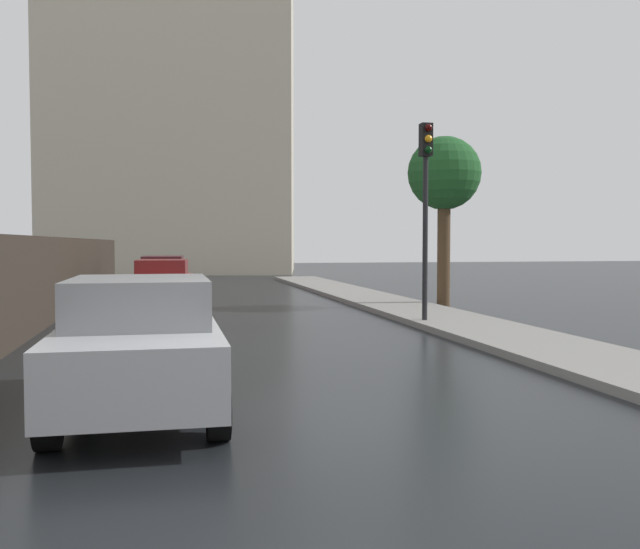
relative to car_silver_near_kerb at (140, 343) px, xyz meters
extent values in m
plane|color=black|center=(1.79, -1.17, -0.79)|extent=(120.00, 120.00, 0.00)
cube|color=#B2B5BA|center=(0.00, 0.03, -0.12)|extent=(1.71, 4.28, 0.70)
cube|color=gray|center=(0.00, -0.10, 0.49)|extent=(1.50, 2.01, 0.51)
cylinder|color=black|center=(0.78, -1.38, -0.47)|extent=(0.22, 0.64, 0.64)
cylinder|color=black|center=(-0.78, -1.39, -0.47)|extent=(0.22, 0.64, 0.64)
cylinder|color=black|center=(0.78, 1.44, -0.47)|extent=(0.22, 0.64, 0.64)
cylinder|color=black|center=(-0.78, 1.44, -0.47)|extent=(0.22, 0.64, 0.64)
cube|color=maroon|center=(0.09, 14.14, -0.18)|extent=(2.01, 4.48, 0.58)
cube|color=maroon|center=(0.10, 14.37, 0.36)|extent=(1.64, 2.03, 0.51)
cylinder|color=black|center=(0.77, 12.64, -0.47)|extent=(0.26, 0.65, 0.64)
cylinder|color=black|center=(-0.80, 12.75, -0.47)|extent=(0.26, 0.65, 0.64)
cylinder|color=black|center=(0.97, 15.53, -0.47)|extent=(0.26, 0.65, 0.64)
cylinder|color=black|center=(-0.60, 15.64, -0.47)|extent=(0.26, 0.65, 0.64)
cube|color=maroon|center=(0.07, 19.80, -0.18)|extent=(1.93, 4.49, 0.59)
cube|color=#461C22|center=(0.07, 19.90, 0.38)|extent=(1.62, 2.43, 0.52)
cylinder|color=black|center=(0.77, 18.31, -0.47)|extent=(0.25, 0.64, 0.63)
cylinder|color=black|center=(-0.79, 18.39, -0.47)|extent=(0.25, 0.64, 0.63)
cylinder|color=black|center=(0.92, 21.21, -0.47)|extent=(0.25, 0.64, 0.63)
cylinder|color=black|center=(-0.64, 21.30, -0.47)|extent=(0.25, 0.64, 0.63)
cylinder|color=black|center=(6.13, 7.16, 1.25)|extent=(0.12, 0.12, 3.79)
cube|color=black|center=(6.13, 7.16, 3.52)|extent=(0.26, 0.26, 0.75)
sphere|color=#360503|center=(6.13, 6.99, 3.77)|extent=(0.17, 0.17, 0.17)
sphere|color=orange|center=(6.13, 6.99, 3.52)|extent=(0.17, 0.17, 0.17)
sphere|color=black|center=(6.13, 6.99, 3.27)|extent=(0.17, 0.17, 0.17)
cylinder|color=#4C3823|center=(8.46, 11.77, 0.85)|extent=(0.39, 0.39, 3.27)
sphere|color=#1E5123|center=(8.46, 11.77, 3.25)|extent=(2.21, 2.21, 2.21)
cube|color=beige|center=(0.99, 40.04, 8.84)|extent=(17.15, 14.25, 19.25)
camera|label=1|loc=(0.34, -8.21, 1.14)|focal=39.35mm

